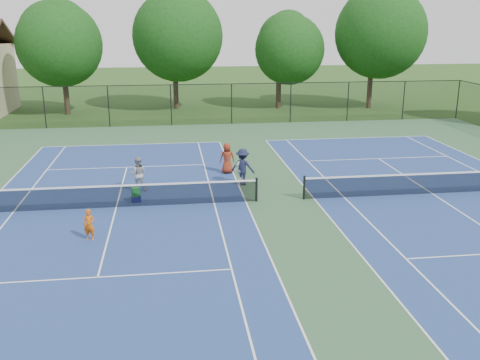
{
  "coord_description": "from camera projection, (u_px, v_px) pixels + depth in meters",
  "views": [
    {
      "loc": [
        -4.64,
        -21.58,
        7.53
      ],
      "look_at": [
        -1.9,
        -1.0,
        1.3
      ],
      "focal_mm": 40.0,
      "sensor_mm": 36.0,
      "label": 1
    }
  ],
  "objects": [
    {
      "name": "ground",
      "position": [
        280.0,
        200.0,
        23.24
      ],
      "size": [
        140.0,
        140.0,
        0.0
      ],
      "primitive_type": "plane",
      "color": "#234716",
      "rests_on": "ground"
    },
    {
      "name": "court_pad",
      "position": [
        280.0,
        200.0,
        23.24
      ],
      "size": [
        36.0,
        36.0,
        0.01
      ],
      "primitive_type": "cube",
      "color": "#325A37",
      "rests_on": "ground"
    },
    {
      "name": "tennis_court_left",
      "position": [
        116.0,
        205.0,
        22.33
      ],
      "size": [
        12.0,
        23.83,
        1.07
      ],
      "color": "navy",
      "rests_on": "ground"
    },
    {
      "name": "tennis_court_right",
      "position": [
        432.0,
        192.0,
        24.1
      ],
      "size": [
        12.0,
        23.83,
        1.07
      ],
      "color": "navy",
      "rests_on": "ground"
    },
    {
      "name": "perimeter_fence",
      "position": [
        281.0,
        165.0,
        22.78
      ],
      "size": [
        36.08,
        36.08,
        3.02
      ],
      "color": "black",
      "rests_on": "ground"
    },
    {
      "name": "tree_back_a",
      "position": [
        61.0,
        39.0,
        42.64
      ],
      "size": [
        6.8,
        6.8,
        9.15
      ],
      "color": "#2D2116",
      "rests_on": "ground"
    },
    {
      "name": "tree_back_b",
      "position": [
        174.0,
        31.0,
        45.52
      ],
      "size": [
        7.6,
        7.6,
        10.03
      ],
      "color": "#2D2116",
      "rests_on": "ground"
    },
    {
      "name": "tree_back_c",
      "position": [
        279.0,
        45.0,
        46.03
      ],
      "size": [
        6.0,
        6.0,
        8.4
      ],
      "color": "#2D2116",
      "rests_on": "ground"
    },
    {
      "name": "tree_back_d",
      "position": [
        374.0,
        28.0,
        45.71
      ],
      "size": [
        7.8,
        7.8,
        10.37
      ],
      "color": "#2D2116",
      "rests_on": "ground"
    },
    {
      "name": "child_player",
      "position": [
        89.0,
        225.0,
        18.91
      ],
      "size": [
        0.47,
        0.36,
        1.15
      ],
      "primitive_type": "imported",
      "rotation": [
        0.0,
        0.0,
        -0.22
      ],
      "color": "#CC570D",
      "rests_on": "ground"
    },
    {
      "name": "instructor",
      "position": [
        138.0,
        174.0,
        24.34
      ],
      "size": [
        0.79,
        0.62,
        1.6
      ],
      "primitive_type": "imported",
      "rotation": [
        0.0,
        0.0,
        3.12
      ],
      "color": "#969698",
      "rests_on": "ground"
    },
    {
      "name": "bystander_a",
      "position": [
        241.0,
        169.0,
        25.27
      ],
      "size": [
        0.96,
        0.76,
        1.53
      ],
      "primitive_type": "imported",
      "rotation": [
        0.0,
        0.0,
        3.65
      ],
      "color": "white",
      "rests_on": "ground"
    },
    {
      "name": "bystander_b",
      "position": [
        243.0,
        167.0,
        25.2
      ],
      "size": [
        1.29,
        1.02,
        1.75
      ],
      "primitive_type": "imported",
      "rotation": [
        0.0,
        0.0,
        2.76
      ],
      "color": "#181C35",
      "rests_on": "ground"
    },
    {
      "name": "bystander_c",
      "position": [
        227.0,
        158.0,
        27.17
      ],
      "size": [
        0.78,
        0.53,
        1.57
      ],
      "primitive_type": "imported",
      "rotation": [
        0.0,
        0.0,
        3.18
      ],
      "color": "maroon",
      "rests_on": "ground"
    },
    {
      "name": "ball_crate",
      "position": [
        136.0,
        199.0,
        22.99
      ],
      "size": [
        0.42,
        0.38,
        0.27
      ],
      "primitive_type": "cube",
      "rotation": [
        0.0,
        0.0,
        0.32
      ],
      "color": "navy",
      "rests_on": "ground"
    },
    {
      "name": "ball_hopper",
      "position": [
        136.0,
        192.0,
        22.9
      ],
      "size": [
        0.4,
        0.36,
        0.37
      ],
      "primitive_type": "cube",
      "rotation": [
        0.0,
        0.0,
        0.31
      ],
      "color": "green",
      "rests_on": "ball_crate"
    }
  ]
}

